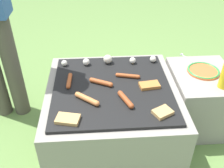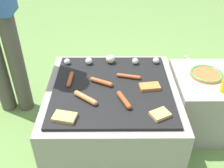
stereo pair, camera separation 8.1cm
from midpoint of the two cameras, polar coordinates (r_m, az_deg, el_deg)
name	(u,v)px [view 2 (the right image)]	position (r m, az deg, el deg)	size (l,w,h in m)	color
ground_plane	(112,134)	(1.85, 1.28, -10.78)	(14.00, 14.00, 0.00)	#608442
grill	(112,112)	(1.71, 1.37, -6.15)	(0.80, 0.80, 0.41)	gray
side_ledge	(201,102)	(1.90, 20.03, -3.76)	(0.40, 0.47, 0.41)	gray
sausage_front_center	(86,98)	(1.48, -4.21, -3.05)	(0.14, 0.12, 0.03)	#C6753D
sausage_back_left	(129,76)	(1.66, 5.07, 1.65)	(0.15, 0.06, 0.02)	#A34C23
sausage_mid_right	(101,82)	(1.60, -0.88, 0.46)	(0.14, 0.09, 0.03)	#A34C23
sausage_back_right	(124,100)	(1.46, 4.22, -3.50)	(0.08, 0.15, 0.03)	#93421E
sausage_front_left	(70,79)	(1.64, -7.68, 1.09)	(0.03, 0.15, 0.03)	#A34C23
bread_slice_left	(65,117)	(1.38, -8.60, -7.17)	(0.13, 0.10, 0.02)	tan
bread_slice_right	(150,87)	(1.59, 9.66, -0.60)	(0.13, 0.09, 0.02)	#B27033
bread_slice_center	(160,114)	(1.41, 12.08, -6.50)	(0.12, 0.11, 0.02)	tan
mushroom_row	(112,60)	(1.80, 1.22, 5.17)	(0.65, 0.07, 0.06)	silver
plate_colorful	(207,74)	(1.80, 21.12, 2.03)	(0.21, 0.21, 0.02)	orange
fork_utensil	(194,63)	(1.91, 18.64, 4.41)	(0.10, 0.20, 0.01)	silver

